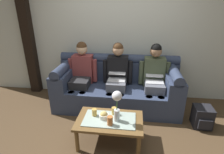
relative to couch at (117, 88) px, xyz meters
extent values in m
plane|color=#4C3823|center=(0.00, -1.17, -0.37)|extent=(14.00, 14.00, 0.00)
cube|color=silver|center=(0.00, 0.53, 1.08)|extent=(6.00, 0.12, 2.90)
cube|color=black|center=(-1.90, 0.41, 1.08)|extent=(0.20, 0.20, 2.90)
cube|color=#2D3851|center=(0.00, -0.07, -0.16)|extent=(2.30, 0.88, 0.42)
cube|color=#2D3851|center=(0.00, 0.26, 0.25)|extent=(2.30, 0.22, 0.40)
cylinder|color=#2D3851|center=(0.00, 0.26, 0.50)|extent=(2.30, 0.18, 0.18)
cube|color=#2D3851|center=(-1.01, -0.07, 0.19)|extent=(0.28, 0.88, 0.28)
cylinder|color=#2D3851|center=(-1.01, -0.07, 0.38)|extent=(0.18, 0.88, 0.18)
cube|color=#2D3851|center=(1.01, -0.07, 0.19)|extent=(0.28, 0.88, 0.28)
cylinder|color=#2D3851|center=(1.01, -0.07, 0.38)|extent=(0.18, 0.88, 0.18)
cube|color=#232326|center=(-0.68, -0.13, 0.13)|extent=(0.34, 0.40, 0.15)
cylinder|color=#232326|center=(-0.78, -0.39, -0.16)|extent=(0.12, 0.12, 0.42)
cylinder|color=#232326|center=(-0.58, -0.39, -0.16)|extent=(0.12, 0.12, 0.42)
cube|color=brown|center=(-0.68, 0.11, 0.32)|extent=(0.38, 0.22, 0.54)
cylinder|color=brown|center=(-0.91, 0.07, 0.30)|extent=(0.09, 0.09, 0.44)
cylinder|color=brown|center=(-0.44, 0.07, 0.30)|extent=(0.09, 0.09, 0.44)
sphere|color=tan|center=(-0.68, 0.09, 0.72)|extent=(0.21, 0.21, 0.21)
sphere|color=#472D19|center=(-0.68, 0.09, 0.76)|extent=(0.19, 0.19, 0.19)
cube|color=#595B66|center=(0.00, -0.13, 0.13)|extent=(0.34, 0.40, 0.15)
cylinder|color=#595B66|center=(-0.10, -0.39, -0.16)|extent=(0.12, 0.12, 0.42)
cylinder|color=#595B66|center=(0.10, -0.39, -0.16)|extent=(0.12, 0.12, 0.42)
cube|color=black|center=(0.00, 0.11, 0.32)|extent=(0.38, 0.22, 0.54)
cylinder|color=black|center=(-0.23, 0.07, 0.30)|extent=(0.09, 0.09, 0.44)
cylinder|color=black|center=(0.23, 0.07, 0.30)|extent=(0.09, 0.09, 0.44)
sphere|color=tan|center=(0.00, 0.09, 0.72)|extent=(0.21, 0.21, 0.21)
sphere|color=#472D19|center=(0.00, 0.09, 0.76)|extent=(0.19, 0.19, 0.19)
cube|color=silver|center=(0.00, -0.11, 0.21)|extent=(0.31, 0.22, 0.02)
cube|color=silver|center=(0.00, 0.02, 0.32)|extent=(0.31, 0.21, 0.05)
cube|color=black|center=(0.00, 0.01, 0.32)|extent=(0.27, 0.18, 0.04)
cube|color=#595B66|center=(0.68, -0.13, 0.13)|extent=(0.34, 0.40, 0.15)
cylinder|color=#595B66|center=(0.58, -0.39, -0.16)|extent=(0.12, 0.12, 0.42)
cylinder|color=#595B66|center=(0.78, -0.39, -0.16)|extent=(0.12, 0.12, 0.42)
cube|color=#475138|center=(0.68, 0.11, 0.32)|extent=(0.38, 0.22, 0.54)
cylinder|color=#475138|center=(0.44, 0.07, 0.30)|extent=(0.09, 0.09, 0.44)
cylinder|color=#475138|center=(0.91, 0.07, 0.30)|extent=(0.09, 0.09, 0.44)
sphere|color=#936B4C|center=(0.68, 0.09, 0.72)|extent=(0.21, 0.21, 0.21)
sphere|color=black|center=(0.68, 0.09, 0.76)|extent=(0.19, 0.19, 0.19)
cube|color=silver|center=(0.68, -0.11, 0.21)|extent=(0.31, 0.22, 0.02)
cube|color=silver|center=(0.68, 0.04, 0.32)|extent=(0.31, 0.20, 0.08)
cube|color=black|center=(0.68, 0.03, 0.31)|extent=(0.27, 0.18, 0.07)
cube|color=brown|center=(0.00, -1.06, 0.00)|extent=(0.92, 0.57, 0.04)
cube|color=#9EB2A8|center=(0.00, -1.06, 0.02)|extent=(0.72, 0.40, 0.01)
cylinder|color=brown|center=(-0.41, -1.30, -0.20)|extent=(0.06, 0.06, 0.35)
cylinder|color=brown|center=(0.41, -1.30, -0.20)|extent=(0.06, 0.06, 0.35)
cylinder|color=brown|center=(-0.41, -0.83, -0.20)|extent=(0.06, 0.06, 0.35)
cylinder|color=brown|center=(0.41, -0.83, -0.20)|extent=(0.06, 0.06, 0.35)
cylinder|color=silver|center=(0.10, -1.08, 0.11)|extent=(0.08, 0.08, 0.17)
cylinder|color=#3D7538|center=(0.10, -1.08, 0.28)|extent=(0.01, 0.01, 0.16)
sphere|color=silver|center=(0.10, -1.08, 0.40)|extent=(0.13, 0.13, 0.13)
cylinder|color=silver|center=(-0.08, -1.05, 0.06)|extent=(0.13, 0.13, 0.06)
sphere|color=#D8B766|center=(-0.08, -1.05, 0.08)|extent=(0.11, 0.11, 0.11)
cylinder|color=#B26633|center=(0.02, -1.18, 0.09)|extent=(0.08, 0.08, 0.12)
cylinder|color=gold|center=(0.05, -0.93, 0.08)|extent=(0.07, 0.07, 0.11)
cylinder|color=gold|center=(-0.22, -1.00, 0.08)|extent=(0.07, 0.07, 0.10)
cube|color=black|center=(1.44, -0.50, -0.20)|extent=(0.28, 0.27, 0.35)
cube|color=black|center=(1.44, -0.66, -0.23)|extent=(0.20, 0.05, 0.16)
camera|label=1|loc=(0.30, -3.14, 1.52)|focal=29.09mm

